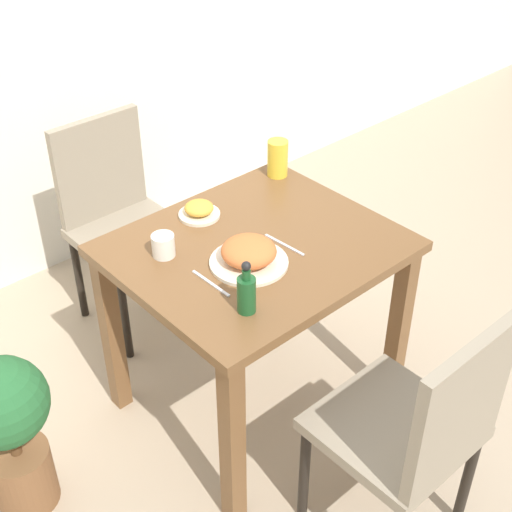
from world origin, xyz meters
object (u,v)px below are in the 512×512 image
(juice_glass, at_px, (278,158))
(sauce_bottle, at_px, (246,292))
(chair_far, at_px, (119,213))
(drink_cup, at_px, (163,245))
(potted_plant_left, at_px, (9,425))
(food_plate, at_px, (249,254))
(chair_near, at_px, (418,427))
(side_plate, at_px, (199,210))

(juice_glass, height_order, sauce_bottle, sauce_bottle)
(chair_far, distance_m, juice_glass, 0.72)
(drink_cup, relative_size, potted_plant_left, 0.12)
(food_plate, bearing_deg, potted_plant_left, 162.74)
(drink_cup, bearing_deg, chair_far, 71.51)
(food_plate, distance_m, juice_glass, 0.60)
(chair_near, bearing_deg, chair_far, -89.98)
(drink_cup, xyz_separation_m, sauce_bottle, (0.01, -0.39, 0.03))
(side_plate, height_order, drink_cup, drink_cup)
(sauce_bottle, xyz_separation_m, potted_plant_left, (-0.63, 0.41, -0.44))
(chair_near, height_order, sauce_bottle, sauce_bottle)
(chair_far, height_order, sauce_bottle, sauce_bottle)
(food_plate, height_order, drink_cup, food_plate)
(juice_glass, xyz_separation_m, potted_plant_left, (-1.25, -0.12, -0.44))
(side_plate, distance_m, drink_cup, 0.26)
(juice_glass, bearing_deg, potted_plant_left, -174.43)
(chair_far, bearing_deg, potted_plant_left, -143.07)
(side_plate, xyz_separation_m, juice_glass, (0.41, 0.03, 0.05))
(food_plate, height_order, sauce_bottle, sauce_bottle)
(juice_glass, relative_size, potted_plant_left, 0.24)
(chair_far, height_order, juice_glass, chair_far)
(sauce_bottle, bearing_deg, drink_cup, 92.06)
(sauce_bottle, bearing_deg, side_plate, 66.39)
(side_plate, distance_m, juice_glass, 0.41)
(chair_near, height_order, potted_plant_left, chair_near)
(chair_near, xyz_separation_m, drink_cup, (-0.22, 0.90, 0.27))
(chair_near, height_order, side_plate, chair_near)
(drink_cup, height_order, juice_glass, juice_glass)
(sauce_bottle, bearing_deg, juice_glass, 40.40)
(food_plate, xyz_separation_m, juice_glass, (0.47, 0.37, 0.03))
(food_plate, bearing_deg, side_plate, 79.68)
(juice_glass, relative_size, sauce_bottle, 0.82)
(drink_cup, distance_m, sauce_bottle, 0.39)
(chair_near, height_order, drink_cup, chair_near)
(food_plate, distance_m, drink_cup, 0.28)
(food_plate, xyz_separation_m, drink_cup, (-0.17, 0.22, -0.00))
(food_plate, bearing_deg, chair_far, 87.17)
(side_plate, relative_size, sauce_bottle, 0.84)
(chair_far, relative_size, food_plate, 3.53)
(side_plate, xyz_separation_m, drink_cup, (-0.23, -0.11, 0.01))
(chair_far, relative_size, potted_plant_left, 1.47)
(chair_far, xyz_separation_m, food_plate, (-0.04, -0.86, 0.27))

